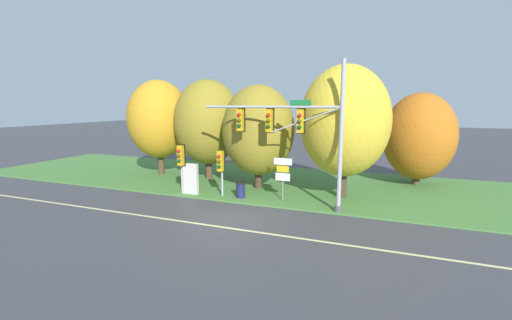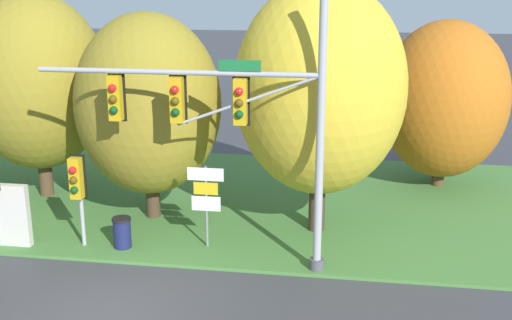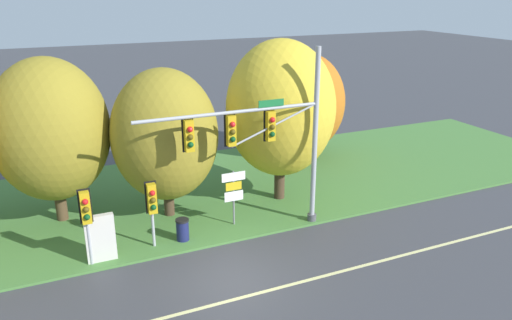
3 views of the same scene
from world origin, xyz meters
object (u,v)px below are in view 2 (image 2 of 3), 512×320
object	(u,v)px
traffic_signal_mast	(232,114)
tree_tall_centre	(444,100)
trash_bin	(122,232)
info_kiosk	(12,215)
tree_mid_verge	(320,89)
tree_behind_signpost	(149,105)
pedestrian_signal_further_along	(77,183)
tree_left_of_mast	(37,82)
route_sign_post	(206,195)

from	to	relation	value
traffic_signal_mast	tree_tall_centre	xyz separation A→B (m)	(6.47, 8.09, -0.95)
tree_tall_centre	trash_bin	bearing A→B (deg)	-143.04
traffic_signal_mast	trash_bin	distance (m)	5.20
traffic_signal_mast	info_kiosk	world-z (taller)	traffic_signal_mast
tree_mid_verge	trash_bin	distance (m)	7.29
info_kiosk	trash_bin	world-z (taller)	info_kiosk
tree_behind_signpost	traffic_signal_mast	bearing A→B (deg)	-43.87
pedestrian_signal_further_along	trash_bin	bearing A→B (deg)	8.68
tree_behind_signpost	tree_mid_verge	world-z (taller)	tree_mid_verge
traffic_signal_mast	tree_left_of_mast	size ratio (longest dim) A/B	1.07
traffic_signal_mast	tree_left_of_mast	distance (m)	9.19
traffic_signal_mast	tree_mid_verge	size ratio (longest dim) A/B	1.01
tree_left_of_mast	tree_behind_signpost	size ratio (longest dim) A/B	1.08
tree_left_of_mast	tree_tall_centre	size ratio (longest dim) A/B	1.16
tree_behind_signpost	tree_mid_verge	distance (m)	5.54
trash_bin	tree_behind_signpost	bearing A→B (deg)	87.21
pedestrian_signal_further_along	traffic_signal_mast	bearing A→B (deg)	-5.14
tree_left_of_mast	tree_tall_centre	distance (m)	14.78
trash_bin	tree_mid_verge	bearing A→B (deg)	22.03
pedestrian_signal_further_along	route_sign_post	xyz separation A→B (m)	(3.67, 0.63, -0.38)
route_sign_post	tree_behind_signpost	world-z (taller)	tree_behind_signpost
tree_left_of_mast	trash_bin	distance (m)	7.07
pedestrian_signal_further_along	tree_mid_verge	size ratio (longest dim) A/B	0.37
tree_behind_signpost	tree_tall_centre	size ratio (longest dim) A/B	1.07
tree_left_of_mast	trash_bin	size ratio (longest dim) A/B	7.83
tree_mid_verge	trash_bin	xyz separation A→B (m)	(-5.61, -2.27, -4.06)
tree_left_of_mast	info_kiosk	distance (m)	5.60
route_sign_post	tree_mid_verge	size ratio (longest dim) A/B	0.32
pedestrian_signal_further_along	tree_tall_centre	size ratio (longest dim) A/B	0.45
tree_mid_verge	tree_tall_centre	xyz separation A→B (m)	(4.34, 5.22, -1.19)
tree_left_of_mast	tree_behind_signpost	xyz separation A→B (m)	(4.54, -1.49, -0.36)
pedestrian_signal_further_along	tree_mid_verge	bearing A→B (deg)	19.80
tree_tall_centre	tree_behind_signpost	bearing A→B (deg)	-153.61
tree_mid_verge	traffic_signal_mast	bearing A→B (deg)	-126.59
tree_mid_verge	pedestrian_signal_further_along	bearing A→B (deg)	-160.20
tree_tall_centre	trash_bin	size ratio (longest dim) A/B	6.75
pedestrian_signal_further_along	info_kiosk	xyz separation A→B (m)	(-2.07, -0.14, -1.07)
info_kiosk	route_sign_post	bearing A→B (deg)	7.70
traffic_signal_mast	pedestrian_signal_further_along	world-z (taller)	traffic_signal_mast
tree_left_of_mast	tree_mid_verge	world-z (taller)	tree_mid_verge
route_sign_post	tree_behind_signpost	bearing A→B (deg)	137.24
pedestrian_signal_further_along	info_kiosk	distance (m)	2.34
traffic_signal_mast	route_sign_post	xyz separation A→B (m)	(-1.01, 1.06, -2.65)
tree_behind_signpost	tree_tall_centre	bearing A→B (deg)	26.39
route_sign_post	tree_left_of_mast	world-z (taller)	tree_left_of_mast
traffic_signal_mast	tree_mid_verge	world-z (taller)	tree_mid_verge
tree_tall_centre	tree_mid_verge	bearing A→B (deg)	-129.75
tree_behind_signpost	info_kiosk	distance (m)	5.34
tree_left_of_mast	tree_mid_verge	distance (m)	10.20
tree_left_of_mast	tree_mid_verge	size ratio (longest dim) A/B	0.94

